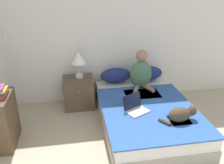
% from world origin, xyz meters
% --- Properties ---
extents(wall_back, '(5.07, 0.05, 2.55)m').
position_xyz_m(wall_back, '(0.00, 3.58, 1.27)').
color(wall_back, silver).
rests_on(wall_back, ground_plane).
extents(bed, '(1.40, 2.11, 0.41)m').
position_xyz_m(bed, '(0.17, 2.46, 0.20)').
color(bed, '#9E998E').
rests_on(bed, ground_plane).
extents(pillow_near, '(0.58, 0.28, 0.28)m').
position_xyz_m(pillow_near, '(-0.14, 3.35, 0.55)').
color(pillow_near, navy).
rests_on(pillow_near, bed).
extents(pillow_far, '(0.58, 0.28, 0.28)m').
position_xyz_m(pillow_far, '(0.47, 3.35, 0.55)').
color(pillow_far, navy).
rests_on(pillow_far, bed).
extents(person_sitting, '(0.39, 0.38, 0.69)m').
position_xyz_m(person_sitting, '(0.25, 3.04, 0.70)').
color(person_sitting, '#476B4C').
rests_on(person_sitting, bed).
extents(cat_tabby, '(0.54, 0.23, 0.21)m').
position_xyz_m(cat_tabby, '(0.49, 1.89, 0.52)').
color(cat_tabby, '#473828').
rests_on(cat_tabby, bed).
extents(laptop_open, '(0.41, 0.38, 0.23)m').
position_xyz_m(laptop_open, '(-0.05, 2.25, 0.46)').
color(laptop_open, '#B7B7BC').
rests_on(laptop_open, bed).
extents(nightstand, '(0.54, 0.47, 0.57)m').
position_xyz_m(nightstand, '(-0.84, 3.28, 0.28)').
color(nightstand, brown).
rests_on(nightstand, ground_plane).
extents(table_lamp, '(0.26, 0.26, 0.48)m').
position_xyz_m(table_lamp, '(-0.81, 3.32, 0.91)').
color(table_lamp, beige).
rests_on(table_lamp, nightstand).
extents(bookshelf, '(0.22, 0.61, 0.76)m').
position_xyz_m(bookshelf, '(-1.89, 2.36, 0.38)').
color(bookshelf, brown).
rests_on(bookshelf, ground_plane).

